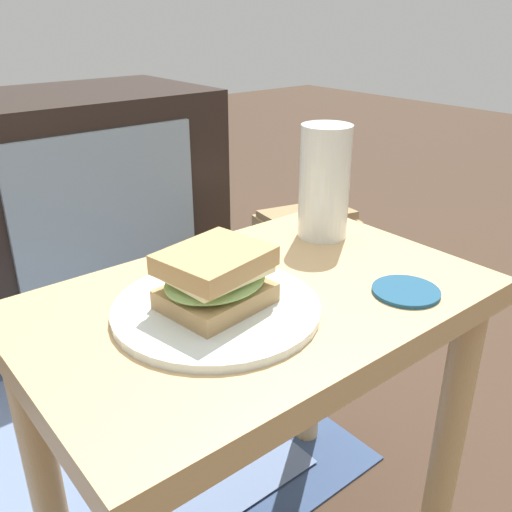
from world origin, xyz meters
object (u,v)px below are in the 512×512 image
Objects in this scene: tv_cabinet at (29,214)px; sandwich_front at (215,279)px; plate at (216,309)px; beer_glass at (324,184)px; coaster at (406,291)px; paper_bag at (305,266)px.

tv_cabinet reaches higher than sandwich_front.
plate is (-0.09, -0.95, 0.17)m from tv_cabinet.
beer_glass is 0.22m from coaster.
tv_cabinet is at bearing 101.11° from beer_glass.
coaster is (0.12, -1.06, 0.17)m from tv_cabinet.
sandwich_front is at bearing -95.27° from tv_cabinet.
tv_cabinet is 5.80× the size of beer_glass.
coaster is 0.80m from paper_bag.
beer_glass is at bearing -78.89° from tv_cabinet.
plate is at bearing -161.13° from beer_glass.
plate is at bearing -141.82° from paper_bag.
tv_cabinet reaches higher than plate.
beer_glass is 0.54× the size of paper_bag.
paper_bag is at bearing -40.44° from tv_cabinet.
sandwich_front is at bearing 90.00° from plate.
plate is 1.41× the size of beer_glass.
sandwich_front is (-0.09, -0.95, 0.21)m from tv_cabinet.
paper_bag is (0.54, -0.46, -0.14)m from tv_cabinet.
sandwich_front is at bearing -161.13° from beer_glass.
plate is 0.86m from paper_bag.
sandwich_front is (0.00, 0.00, 0.04)m from plate.
plate reaches higher than paper_bag.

